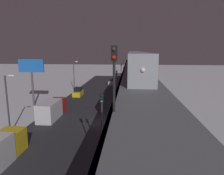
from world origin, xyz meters
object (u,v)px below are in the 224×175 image
at_px(subway_train, 135,59).
at_px(traffic_light_distant, 123,65).
at_px(rail_signal, 114,67).
at_px(commercial_billboard, 31,70).
at_px(traffic_light_near, 102,115).
at_px(traffic_light_far, 121,70).
at_px(sedan_yellow, 78,92).
at_px(traffic_light_mid, 117,81).
at_px(sedan_silver, 111,82).
at_px(box_truck, 52,109).

bearing_deg(subway_train, traffic_light_distant, -84.38).
relative_size(subway_train, rail_signal, 13.87).
distance_m(rail_signal, commercial_billboard, 29.51).
relative_size(traffic_light_near, commercial_billboard, 0.72).
distance_m(rail_signal, traffic_light_far, 52.49).
xyz_separation_m(rail_signal, sedan_yellow, (11.04, -33.10, -8.74)).
height_order(traffic_light_far, commercial_billboard, commercial_billboard).
distance_m(traffic_light_mid, traffic_light_far, 22.62).
bearing_deg(sedan_silver, traffic_light_distant, 83.52).
distance_m(sedan_yellow, traffic_light_distant, 42.87).
relative_size(traffic_light_mid, traffic_light_distant, 1.00).
bearing_deg(sedan_yellow, rail_signal, 108.44).
bearing_deg(traffic_light_near, traffic_light_far, -90.00).
bearing_deg(traffic_light_mid, traffic_light_distant, -90.00).
distance_m(rail_signal, traffic_light_mid, 30.10).
bearing_deg(traffic_light_far, traffic_light_near, 90.00).
distance_m(traffic_light_far, commercial_billboard, 32.50).
relative_size(rail_signal, box_truck, 0.54).
relative_size(sedan_yellow, traffic_light_mid, 0.63).
xyz_separation_m(subway_train, traffic_light_distant, (3.92, -39.82, -4.39)).
xyz_separation_m(rail_signal, traffic_light_near, (1.74, -6.95, -5.34)).
xyz_separation_m(box_truck, traffic_light_near, (-9.50, 10.71, 2.85)).
distance_m(sedan_silver, box_truck, 32.31).
height_order(sedan_yellow, sedan_silver, same).
xyz_separation_m(subway_train, box_truck, (13.42, 17.33, -7.24)).
distance_m(rail_signal, sedan_yellow, 35.97).
bearing_deg(traffic_light_mid, traffic_light_near, 90.00).
xyz_separation_m(sedan_silver, traffic_light_far, (-2.90, -2.90, 3.40)).
relative_size(subway_train, sedan_yellow, 13.76).
distance_m(box_truck, traffic_light_distant, 58.00).
xyz_separation_m(box_truck, commercial_billboard, (6.04, -6.10, 5.48)).
distance_m(sedan_silver, traffic_light_far, 5.33).
bearing_deg(rail_signal, traffic_light_far, -88.09).
distance_m(box_truck, traffic_light_far, 35.92).
relative_size(sedan_silver, traffic_light_distant, 0.64).
xyz_separation_m(sedan_yellow, box_truck, (0.20, 15.43, 0.55)).
bearing_deg(sedan_yellow, traffic_light_distant, -102.57).
bearing_deg(rail_signal, traffic_light_distant, -88.67).
xyz_separation_m(sedan_yellow, traffic_light_near, (-9.30, 26.15, 3.40)).
relative_size(sedan_silver, traffic_light_near, 0.64).
xyz_separation_m(rail_signal, traffic_light_mid, (1.74, -29.57, -5.34)).
relative_size(traffic_light_far, commercial_billboard, 0.72).
xyz_separation_m(sedan_silver, traffic_light_mid, (-2.90, 19.72, 3.40)).
xyz_separation_m(traffic_light_far, traffic_light_distant, (0.00, -22.62, 0.00)).
relative_size(sedan_yellow, traffic_light_distant, 0.63).
bearing_deg(traffic_light_far, sedan_silver, 44.99).
bearing_deg(traffic_light_distant, traffic_light_far, 90.00).
xyz_separation_m(sedan_yellow, commercial_billboard, (6.24, 9.34, 6.03)).
relative_size(rail_signal, commercial_billboard, 0.45).
height_order(sedan_yellow, traffic_light_near, traffic_light_near).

